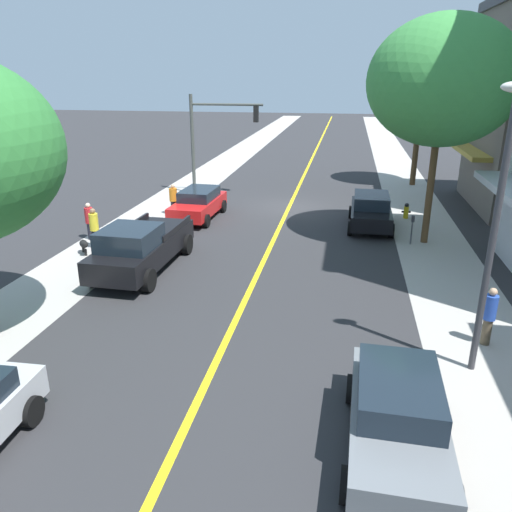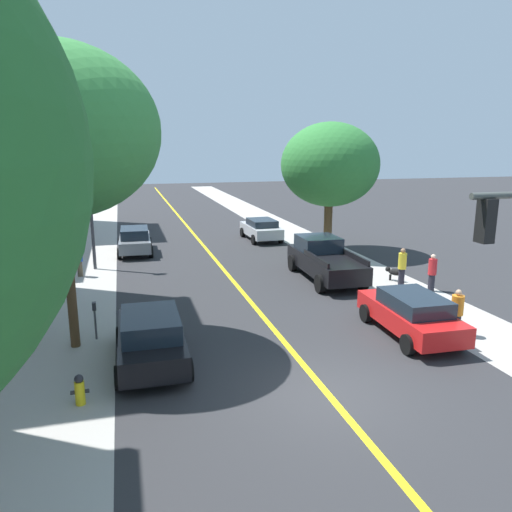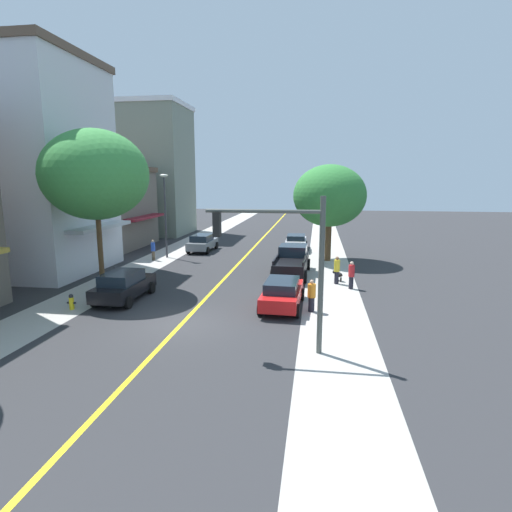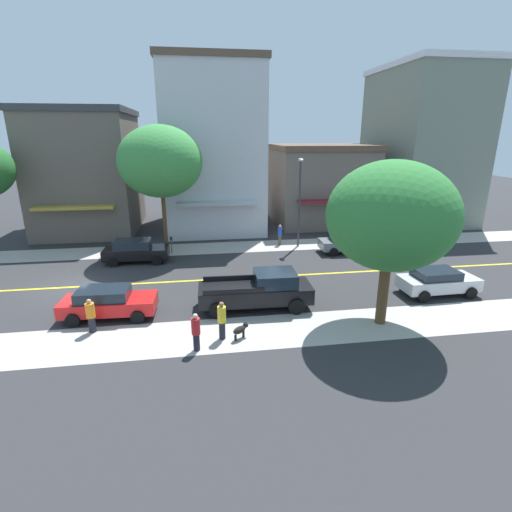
{
  "view_description": "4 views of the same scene",
  "coord_description": "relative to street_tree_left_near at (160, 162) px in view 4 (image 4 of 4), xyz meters",
  "views": [
    {
      "loc": [
        -2.96,
        26.68,
        6.88
      ],
      "look_at": [
        -0.05,
        10.51,
        0.9
      ],
      "focal_mm": 35.24,
      "sensor_mm": 36.0,
      "label": 1
    },
    {
      "loc": [
        -4.8,
        -10.44,
        6.24
      ],
      "look_at": [
        1.12,
        11.1,
        1.12
      ],
      "focal_mm": 34.4,
      "sensor_mm": 36.0,
      "label": 2
    },
    {
      "loc": [
        5.87,
        -16.93,
        6.37
      ],
      "look_at": [
        1.58,
        11.99,
        0.91
      ],
      "focal_mm": 29.08,
      "sensor_mm": 36.0,
      "label": 3
    },
    {
      "loc": [
        21.96,
        7.57,
        8.46
      ],
      "look_at": [
        0.22,
        10.83,
        1.45
      ],
      "focal_mm": 26.97,
      "sensor_mm": 36.0,
      "label": 4
    }
  ],
  "objects": [
    {
      "name": "ground_plane",
      "position": [
        6.47,
        -5.02,
        -6.59
      ],
      "size": [
        140.0,
        140.0,
        0.0
      ],
      "primitive_type": "plane",
      "color": "#2D2D30"
    },
    {
      "name": "sidewalk_left",
      "position": [
        -0.33,
        -5.02,
        -6.58
      ],
      "size": [
        3.09,
        126.0,
        0.01
      ],
      "primitive_type": "cube",
      "color": "#ADA8A0",
      "rests_on": "ground"
    },
    {
      "name": "sidewalk_right",
      "position": [
        13.27,
        -5.02,
        -6.58
      ],
      "size": [
        3.09,
        126.0,
        0.01
      ],
      "primitive_type": "cube",
      "color": "#ADA8A0",
      "rests_on": "ground"
    },
    {
      "name": "road_centerline_stripe",
      "position": [
        6.47,
        -5.02,
        -6.58
      ],
      "size": [
        0.2,
        126.0,
        0.0
      ],
      "primitive_type": "cube",
      "color": "yellow",
      "rests_on": "ground"
    },
    {
      "name": "corner_shop_building",
      "position": [
        -8.39,
        -7.09,
        -1.3
      ],
      "size": [
        11.12,
        8.29,
        10.55
      ],
      "rotation": [
        0.0,
        0.0,
        -1.57
      ],
      "color": "#665B51",
      "rests_on": "ground"
    },
    {
      "name": "pale_office_building",
      "position": [
        -8.39,
        3.99,
        0.59
      ],
      "size": [
        12.79,
        8.75,
        14.33
      ],
      "rotation": [
        0.0,
        0.0,
        -1.57
      ],
      "color": "silver",
      "rests_on": "ground"
    },
    {
      "name": "tan_rowhouse",
      "position": [
        -8.38,
        14.37,
        -2.83
      ],
      "size": [
        10.16,
        9.14,
        7.49
      ],
      "rotation": [
        0.0,
        0.0,
        -1.57
      ],
      "color": "#665B51",
      "rests_on": "ground"
    },
    {
      "name": "brick_apartment_block",
      "position": [
        -8.4,
        24.53,
        0.8
      ],
      "size": [
        11.73,
        8.0,
        14.75
      ],
      "rotation": [
        0.0,
        0.0,
        -1.57
      ],
      "color": "gray",
      "rests_on": "ground"
    },
    {
      "name": "street_tree_left_near",
      "position": [
        0.0,
        0.0,
        0.0
      ],
      "size": [
        5.9,
        5.9,
        9.1
      ],
      "color": "brown",
      "rests_on": "ground"
    },
    {
      "name": "street_tree_right_corner",
      "position": [
        13.22,
        10.71,
        -1.51
      ],
      "size": [
        5.59,
        5.59,
        7.47
      ],
      "color": "brown",
      "rests_on": "ground"
    },
    {
      "name": "fire_hydrant",
      "position": [
        0.41,
        -3.8,
        -6.2
      ],
      "size": [
        0.44,
        0.24,
        0.79
      ],
      "color": "yellow",
      "rests_on": "ground"
    },
    {
      "name": "parking_meter",
      "position": [
        0.61,
        0.41,
        -5.75
      ],
      "size": [
        0.12,
        0.18,
        1.26
      ],
      "color": "#4C4C51",
      "rests_on": "ground"
    },
    {
      "name": "street_lamp",
      "position": [
        0.16,
        10.13,
        -2.44
      ],
      "size": [
        0.7,
        0.36,
        6.75
      ],
      "color": "#38383D",
      "rests_on": "ground"
    },
    {
      "name": "red_sedan_right_curb",
      "position": [
        10.7,
        -1.98,
        -5.82
      ],
      "size": [
        2.1,
        4.45,
        1.46
      ],
      "rotation": [
        0.0,
        0.0,
        1.53
      ],
      "color": "red",
      "rests_on": "ground"
    },
    {
      "name": "grey_sedan_left_curb",
      "position": [
        2.27,
        13.38,
        -5.8
      ],
      "size": [
        2.05,
        4.33,
        1.51
      ],
      "rotation": [
        0.0,
        0.0,
        1.54
      ],
      "color": "slate",
      "rests_on": "ground"
    },
    {
      "name": "silver_sedan_right_curb",
      "position": [
        10.48,
        15.32,
        -5.83
      ],
      "size": [
        2.09,
        4.21,
        1.41
      ],
      "rotation": [
        0.0,
        0.0,
        1.59
      ],
      "color": "#B7BABF",
      "rests_on": "ground"
    },
    {
      "name": "black_sedan_left_curb",
      "position": [
        2.25,
        -1.9,
        -5.78
      ],
      "size": [
        2.08,
        4.35,
        1.55
      ],
      "rotation": [
        0.0,
        0.0,
        1.56
      ],
      "color": "black",
      "rests_on": "ground"
    },
    {
      "name": "black_pickup_truck",
      "position": [
        10.72,
        5.35,
        -5.65
      ],
      "size": [
        2.39,
        5.71,
        1.89
      ],
      "rotation": [
        0.0,
        0.0,
        1.54
      ],
      "color": "black",
      "rests_on": "ground"
    },
    {
      "name": "pedestrian_blue_shirt",
      "position": [
        -0.46,
        8.79,
        -5.72
      ],
      "size": [
        0.33,
        0.33,
        1.64
      ],
      "rotation": [
        0.0,
        0.0,
        3.65
      ],
      "color": "brown",
      "rests_on": "ground"
    },
    {
      "name": "pedestrian_yellow_shirt",
      "position": [
        13.6,
        3.29,
        -5.68
      ],
      "size": [
        0.36,
        0.36,
        1.72
      ],
      "rotation": [
        0.0,
        0.0,
        0.62
      ],
      "color": "black",
      "rests_on": "ground"
    },
    {
      "name": "pedestrian_orange_shirt",
      "position": [
        12.16,
        -2.4,
        -5.76
      ],
      "size": [
        0.4,
        0.4,
        1.59
      ],
      "rotation": [
        0.0,
        0.0,
        0.96
      ],
      "color": "black",
      "rests_on": "ground"
    },
    {
      "name": "pedestrian_red_shirt",
      "position": [
        14.4,
        2.2,
        -5.72
      ],
      "size": [
        0.36,
        0.36,
        1.64
      ],
      "rotation": [
        0.0,
        0.0,
        1.8
      ],
      "color": "black",
      "rests_on": "ground"
    },
    {
      "name": "small_dog",
      "position": [
        13.71,
        4.08,
        -6.16
      ],
      "size": [
        0.69,
        0.78,
        0.64
      ],
      "rotation": [
        0.0,
        0.0,
        2.25
      ],
      "color": "black",
      "rests_on": "ground"
    }
  ]
}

